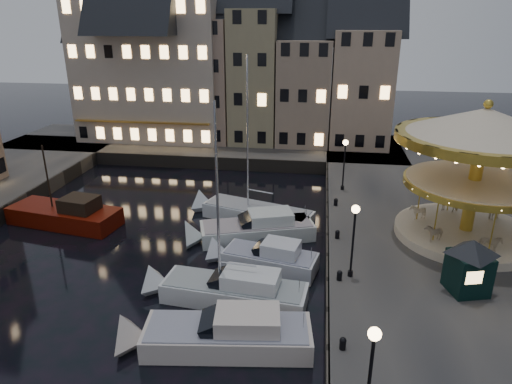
% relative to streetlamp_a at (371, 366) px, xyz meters
% --- Properties ---
extents(ground, '(160.00, 160.00, 0.00)m').
position_rel_streetlamp_a_xyz_m(ground, '(-7.20, 9.00, -4.02)').
color(ground, black).
rests_on(ground, ground).
extents(quay_east, '(16.00, 56.00, 1.30)m').
position_rel_streetlamp_a_xyz_m(quay_east, '(6.80, 15.00, -3.37)').
color(quay_east, '#474442').
rests_on(quay_east, ground).
extents(quay_north, '(44.00, 12.00, 1.30)m').
position_rel_streetlamp_a_xyz_m(quay_north, '(-15.20, 37.00, -3.37)').
color(quay_north, '#474442').
rests_on(quay_north, ground).
extents(quaywall_e, '(0.15, 44.00, 1.30)m').
position_rel_streetlamp_a_xyz_m(quaywall_e, '(-1.20, 15.00, -3.37)').
color(quaywall_e, '#47423A').
rests_on(quaywall_e, ground).
extents(quaywall_n, '(48.00, 0.15, 1.30)m').
position_rel_streetlamp_a_xyz_m(quaywall_n, '(-13.20, 31.00, -3.37)').
color(quaywall_n, '#47423A').
rests_on(quaywall_n, ground).
extents(streetlamp_a, '(0.44, 0.44, 4.17)m').
position_rel_streetlamp_a_xyz_m(streetlamp_a, '(0.00, 0.00, 0.00)').
color(streetlamp_a, black).
rests_on(streetlamp_a, quay_east).
extents(streetlamp_b, '(0.44, 0.44, 4.17)m').
position_rel_streetlamp_a_xyz_m(streetlamp_b, '(0.00, 10.00, 0.00)').
color(streetlamp_b, black).
rests_on(streetlamp_b, quay_east).
extents(streetlamp_c, '(0.44, 0.44, 4.17)m').
position_rel_streetlamp_a_xyz_m(streetlamp_c, '(0.00, 23.50, 0.00)').
color(streetlamp_c, black).
rests_on(streetlamp_c, quay_east).
extents(bollard_a, '(0.30, 0.30, 0.57)m').
position_rel_streetlamp_a_xyz_m(bollard_a, '(-0.60, 4.00, -2.41)').
color(bollard_a, black).
rests_on(bollard_a, quay_east).
extents(bollard_b, '(0.30, 0.30, 0.57)m').
position_rel_streetlamp_a_xyz_m(bollard_b, '(-0.60, 9.50, -2.41)').
color(bollard_b, black).
rests_on(bollard_b, quay_east).
extents(bollard_c, '(0.30, 0.30, 0.57)m').
position_rel_streetlamp_a_xyz_m(bollard_c, '(-0.60, 14.50, -2.41)').
color(bollard_c, black).
rests_on(bollard_c, quay_east).
extents(bollard_d, '(0.30, 0.30, 0.57)m').
position_rel_streetlamp_a_xyz_m(bollard_d, '(-0.60, 20.00, -2.41)').
color(bollard_d, black).
rests_on(bollard_d, quay_east).
extents(townhouse_na, '(5.50, 8.00, 12.80)m').
position_rel_streetlamp_a_xyz_m(townhouse_na, '(-26.70, 39.00, 3.76)').
color(townhouse_na, gray).
rests_on(townhouse_na, quay_north).
extents(townhouse_nb, '(6.16, 8.00, 13.80)m').
position_rel_streetlamp_a_xyz_m(townhouse_nb, '(-21.25, 39.00, 4.26)').
color(townhouse_nb, slate).
rests_on(townhouse_nb, quay_north).
extents(townhouse_nc, '(6.82, 8.00, 14.80)m').
position_rel_streetlamp_a_xyz_m(townhouse_nc, '(-15.20, 39.00, 4.76)').
color(townhouse_nc, tan).
rests_on(townhouse_nc, quay_north).
extents(townhouse_nd, '(5.50, 8.00, 15.80)m').
position_rel_streetlamp_a_xyz_m(townhouse_nd, '(-9.45, 39.00, 5.26)').
color(townhouse_nd, '#998D69').
rests_on(townhouse_nd, quay_north).
extents(townhouse_ne, '(6.16, 8.00, 12.80)m').
position_rel_streetlamp_a_xyz_m(townhouse_ne, '(-4.00, 39.00, 3.76)').
color(townhouse_ne, gray).
rests_on(townhouse_ne, quay_north).
extents(townhouse_nf, '(6.82, 8.00, 13.80)m').
position_rel_streetlamp_a_xyz_m(townhouse_nf, '(2.05, 39.00, 4.26)').
color(townhouse_nf, tan).
rests_on(townhouse_nf, quay_north).
extents(hotel_corner, '(17.60, 9.00, 16.80)m').
position_rel_streetlamp_a_xyz_m(hotel_corner, '(-21.20, 39.00, 5.76)').
color(hotel_corner, '#C1B09E').
rests_on(hotel_corner, quay_north).
extents(motorboat_b, '(8.90, 3.57, 2.15)m').
position_rel_streetlamp_a_xyz_m(motorboat_b, '(-6.18, 4.89, -3.37)').
color(motorboat_b, beige).
rests_on(motorboat_b, ground).
extents(motorboat_c, '(8.92, 3.10, 11.79)m').
position_rel_streetlamp_a_xyz_m(motorboat_c, '(-6.57, 8.60, -3.34)').
color(motorboat_c, silver).
rests_on(motorboat_c, ground).
extents(motorboat_d, '(6.79, 3.40, 2.15)m').
position_rel_streetlamp_a_xyz_m(motorboat_d, '(-5.06, 12.37, -3.38)').
color(motorboat_d, silver).
rests_on(motorboat_d, ground).
extents(motorboat_e, '(8.83, 5.10, 2.15)m').
position_rel_streetlamp_a_xyz_m(motorboat_e, '(-6.40, 16.22, -3.37)').
color(motorboat_e, silver).
rests_on(motorboat_e, ground).
extents(motorboat_f, '(9.35, 5.10, 12.54)m').
position_rel_streetlamp_a_xyz_m(motorboat_f, '(-6.94, 19.41, -3.49)').
color(motorboat_f, silver).
rests_on(motorboat_f, ground).
extents(red_fishing_boat, '(8.69, 4.23, 6.20)m').
position_rel_streetlamp_a_xyz_m(red_fishing_boat, '(-20.36, 16.58, -3.31)').
color(red_fishing_boat, '#570D03').
rests_on(red_fishing_boat, ground).
extents(carousel, '(10.03, 10.03, 8.78)m').
position_rel_streetlamp_a_xyz_m(carousel, '(7.51, 15.88, 3.06)').
color(carousel, beige).
rests_on(carousel, quay_east).
extents(ticket_kiosk, '(2.83, 2.83, 3.31)m').
position_rel_streetlamp_a_xyz_m(ticket_kiosk, '(5.78, 9.37, -0.75)').
color(ticket_kiosk, black).
rests_on(ticket_kiosk, quay_east).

